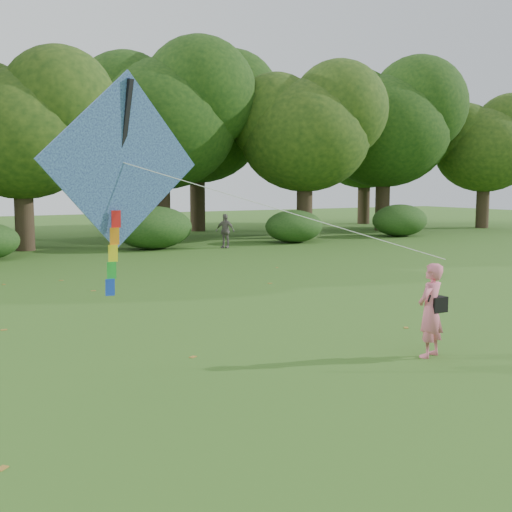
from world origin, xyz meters
TOP-DOWN VIEW (x-y plane):
  - ground at (0.00, 0.00)m, footprint 100.00×100.00m
  - man_kite_flyer at (0.89, -0.96)m, footprint 0.67×0.55m
  - bystander_right at (5.93, 16.74)m, footprint 0.84×0.93m
  - crossbody_bag at (1.01, -0.99)m, footprint 0.43×0.20m
  - flying_kite at (-3.77, 0.81)m, footprint 6.25×2.15m
  - tree_line at (1.67, 22.88)m, footprint 54.70×15.30m
  - shrub_band at (-0.72, 17.60)m, footprint 39.15×3.22m
  - fallen_leaves at (-1.90, 5.79)m, footprint 10.63×12.73m

SIDE VIEW (x-z plane):
  - ground at x=0.00m, z-range 0.00..0.00m
  - fallen_leaves at x=-1.90m, z-range 0.00..0.01m
  - bystander_right at x=5.93m, z-range 0.00..1.52m
  - man_kite_flyer at x=0.89m, z-range 0.00..1.58m
  - shrub_band at x=-0.72m, z-range -0.08..1.79m
  - crossbody_bag at x=1.01m, z-range 0.56..1.23m
  - flying_kite at x=-3.77m, z-range 1.49..4.86m
  - tree_line at x=1.67m, z-range 0.86..10.35m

